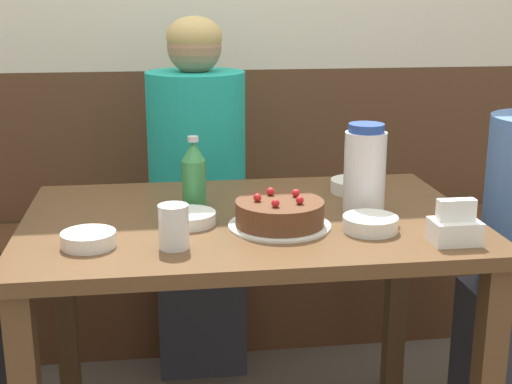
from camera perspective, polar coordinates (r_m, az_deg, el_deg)
The scene contains 13 objects.
back_wall at distance 2.81m, azimuth -3.43°, elevation 14.67°, with size 4.80×0.04×2.50m.
bench_seat at distance 2.81m, azimuth -2.73°, elevation -7.10°, with size 2.77×0.38×0.42m.
dining_table at distance 1.89m, azimuth -0.57°, elevation -5.07°, with size 1.16×0.76×0.73m.
birthday_cake at distance 1.76m, azimuth 1.90°, elevation -1.76°, with size 0.26×0.26×0.09m.
water_pitcher at distance 1.89m, azimuth 8.65°, elevation 1.84°, with size 0.11×0.11×0.24m.
soju_bottle at distance 1.90m, azimuth -4.99°, elevation 1.37°, with size 0.06×0.06×0.20m.
napkin_holder at distance 1.71m, azimuth 15.62°, elevation -2.72°, with size 0.11×0.08×0.11m.
bowl_soup_white at distance 1.67m, azimuth -13.25°, elevation -3.70°, with size 0.13×0.13×0.03m.
bowl_rice_small at distance 2.09m, azimuth 7.92°, elevation 0.49°, with size 0.14×0.14×0.04m.
bowl_side_dish at distance 1.79m, azimuth -5.41°, elevation -2.09°, with size 0.14×0.14×0.03m.
bowl_sauce_shallow at distance 1.75m, azimuth 9.12°, elevation -2.52°, with size 0.13×0.13×0.04m.
glass_water_tall at distance 1.62m, azimuth -6.61°, elevation -2.77°, with size 0.07×0.07×0.10m.
person_teal_shirt at distance 2.50m, azimuth -4.66°, elevation -0.95°, with size 0.33×0.34×1.22m.
Camera 1 is at (-0.22, -1.75, 1.29)m, focal length 50.00 mm.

